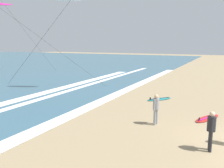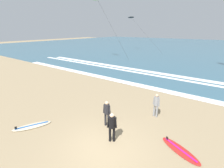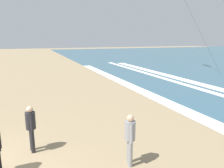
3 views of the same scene
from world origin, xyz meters
name	(u,v)px [view 3 (image 3 of 3)]	position (x,y,z in m)	size (l,w,h in m)	color
surfer_background_far	(31,125)	(-1.01, 1.45, 0.96)	(0.52, 0.32, 1.60)	#232328
surfer_foreground_main	(130,135)	(0.89, 4.17, 0.96)	(0.51, 0.32, 1.60)	gray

